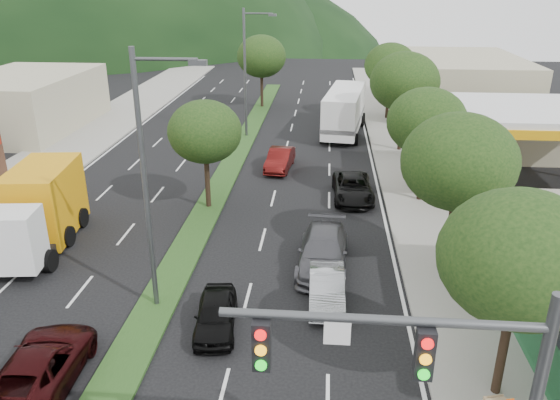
# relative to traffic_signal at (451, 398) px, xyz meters

# --- Properties ---
(sidewalk_right) EXTENTS (5.00, 90.00, 0.15)m
(sidewalk_right) POSITION_rel_traffic_signal_xyz_m (3.47, 26.54, -4.57)
(sidewalk_right) COLOR gray
(sidewalk_right) RESTS_ON ground
(sidewalk_left) EXTENTS (6.00, 90.00, 0.15)m
(sidewalk_left) POSITION_rel_traffic_signal_xyz_m (-22.03, 26.54, -4.57)
(sidewalk_left) COLOR gray
(sidewalk_left) RESTS_ON ground
(median) EXTENTS (1.60, 56.00, 0.12)m
(median) POSITION_rel_traffic_signal_xyz_m (-9.03, 29.54, -4.59)
(median) COLOR #1E3E16
(median) RESTS_ON ground
(traffic_signal) EXTENTS (6.12, 0.40, 7.00)m
(traffic_signal) POSITION_rel_traffic_signal_xyz_m (0.00, 0.00, 0.00)
(traffic_signal) COLOR #47494C
(traffic_signal) RESTS_ON ground
(gas_canopy) EXTENTS (12.20, 8.20, 5.25)m
(gas_canopy) POSITION_rel_traffic_signal_xyz_m (9.97, 23.54, 0.00)
(gas_canopy) COLOR silver
(gas_canopy) RESTS_ON ground
(bldg_left_far) EXTENTS (9.00, 14.00, 4.60)m
(bldg_left_far) POSITION_rel_traffic_signal_xyz_m (-28.03, 35.54, -2.35)
(bldg_left_far) COLOR #B1AB8C
(bldg_left_far) RESTS_ON ground
(bldg_right_far) EXTENTS (10.00, 16.00, 5.20)m
(bldg_right_far) POSITION_rel_traffic_signal_xyz_m (10.47, 45.54, -2.05)
(bldg_right_far) COLOR #B1AB8C
(bldg_right_far) RESTS_ON ground
(tree_r_a) EXTENTS (4.60, 4.60, 6.63)m
(tree_r_a) POSITION_rel_traffic_signal_xyz_m (2.97, 5.54, 0.17)
(tree_r_a) COLOR black
(tree_r_a) RESTS_ON sidewalk_right
(tree_r_b) EXTENTS (4.80, 4.80, 6.94)m
(tree_r_b) POSITION_rel_traffic_signal_xyz_m (2.97, 13.54, 0.39)
(tree_r_b) COLOR black
(tree_r_b) RESTS_ON sidewalk_right
(tree_r_c) EXTENTS (4.40, 4.40, 6.48)m
(tree_r_c) POSITION_rel_traffic_signal_xyz_m (2.97, 21.54, 0.10)
(tree_r_c) COLOR black
(tree_r_c) RESTS_ON sidewalk_right
(tree_r_d) EXTENTS (5.00, 5.00, 7.17)m
(tree_r_d) POSITION_rel_traffic_signal_xyz_m (2.97, 31.54, 0.54)
(tree_r_d) COLOR black
(tree_r_d) RESTS_ON sidewalk_right
(tree_r_e) EXTENTS (4.60, 4.60, 6.71)m
(tree_r_e) POSITION_rel_traffic_signal_xyz_m (2.97, 41.54, 0.25)
(tree_r_e) COLOR black
(tree_r_e) RESTS_ON sidewalk_right
(tree_med_near) EXTENTS (4.00, 4.00, 6.02)m
(tree_med_near) POSITION_rel_traffic_signal_xyz_m (-9.03, 19.54, -0.22)
(tree_med_near) COLOR black
(tree_med_near) RESTS_ON median
(tree_med_far) EXTENTS (4.80, 4.80, 6.94)m
(tree_med_far) POSITION_rel_traffic_signal_xyz_m (-9.03, 45.54, 0.36)
(tree_med_far) COLOR black
(tree_med_far) RESTS_ON median
(streetlight_near) EXTENTS (2.60, 0.25, 10.00)m
(streetlight_near) POSITION_rel_traffic_signal_xyz_m (-8.82, 9.54, 0.94)
(streetlight_near) COLOR #47494C
(streetlight_near) RESTS_ON ground
(streetlight_mid) EXTENTS (2.60, 0.25, 10.00)m
(streetlight_mid) POSITION_rel_traffic_signal_xyz_m (-8.82, 34.54, 0.94)
(streetlight_mid) COLOR #47494C
(streetlight_mid) RESTS_ON ground
(sedan_silver) EXTENTS (1.47, 3.98, 1.30)m
(sedan_silver) POSITION_rel_traffic_signal_xyz_m (-2.32, 10.46, -4.00)
(sedan_silver) COLOR #9C9EA3
(sedan_silver) RESTS_ON ground
(suv_maroon) EXTENTS (2.53, 5.11, 1.39)m
(suv_maroon) POSITION_rel_traffic_signal_xyz_m (-11.31, 4.79, -3.95)
(suv_maroon) COLOR black
(suv_maroon) RESTS_ON ground
(car_queue_a) EXTENTS (1.84, 3.78, 1.24)m
(car_queue_a) POSITION_rel_traffic_signal_xyz_m (-6.37, 8.24, -4.02)
(car_queue_a) COLOR black
(car_queue_a) RESTS_ON ground
(car_queue_b) EXTENTS (2.45, 5.42, 1.54)m
(car_queue_b) POSITION_rel_traffic_signal_xyz_m (-2.50, 13.24, -3.87)
(car_queue_b) COLOR #4B4B50
(car_queue_b) RESTS_ON ground
(car_queue_c) EXTENTS (1.88, 4.36, 1.40)m
(car_queue_c) POSITION_rel_traffic_signal_xyz_m (-5.59, 26.60, -3.95)
(car_queue_c) COLOR #4A0D0C
(car_queue_c) RESTS_ON ground
(car_queue_d) EXTENTS (2.44, 4.95, 1.35)m
(car_queue_d) POSITION_rel_traffic_signal_xyz_m (-0.87, 21.60, -3.97)
(car_queue_d) COLOR black
(car_queue_d) RESTS_ON ground
(box_truck) EXTENTS (3.58, 7.66, 3.65)m
(box_truck) POSITION_rel_traffic_signal_xyz_m (-16.14, 14.46, -2.92)
(box_truck) COLOR silver
(box_truck) RESTS_ON ground
(motorhome) EXTENTS (4.00, 9.62, 3.59)m
(motorhome) POSITION_rel_traffic_signal_xyz_m (-1.08, 36.36, -2.73)
(motorhome) COLOR white
(motorhome) RESTS_ON ground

